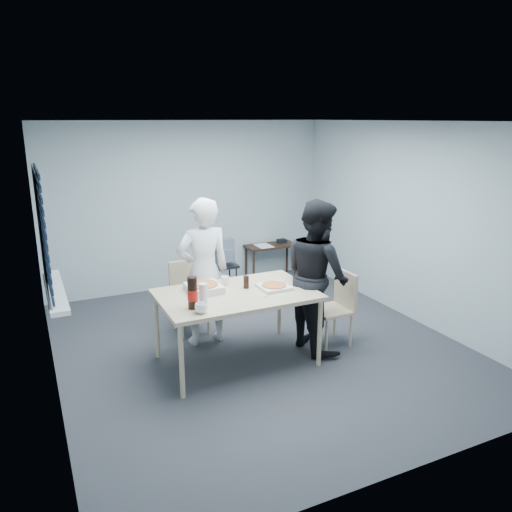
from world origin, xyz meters
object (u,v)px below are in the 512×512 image
stool (224,271)px  soda_bottle (193,293)px  mug_b (225,280)px  chair_right (338,303)px  mug_a (201,308)px  person_white (204,272)px  side_table (271,249)px  dining_table (237,298)px  person_black (317,275)px  backpack (224,252)px  chair_far (188,291)px

stool → soda_bottle: size_ratio=1.52×
mug_b → chair_right: bearing=-16.5°
stool → soda_bottle: (-1.25, -2.31, 0.59)m
mug_a → soda_bottle: bearing=103.7°
person_white → soda_bottle: 0.98m
side_table → stool: size_ratio=1.75×
dining_table → chair_right: 1.30m
side_table → soda_bottle: 3.64m
dining_table → person_black: size_ratio=0.94×
side_table → backpack: (-1.04, -0.49, 0.19)m
stool → mug_a: mug_a is taller
person_black → stool: size_ratio=3.57×
chair_right → soda_bottle: 1.91m
mug_b → stool: bearing=68.8°
dining_table → chair_far: bearing=100.7°
chair_far → mug_a: mug_a is taller
side_table → mug_a: bearing=-127.4°
person_black → mug_b: (-0.99, 0.35, -0.03)m
chair_far → backpack: same height
dining_table → person_black: 1.00m
mug_a → mug_b: bearing=52.8°
dining_table → person_white: bearing=102.9°
person_black → mug_b: bearing=70.6°
dining_table → soda_bottle: (-0.57, -0.24, 0.22)m
chair_far → side_table: chair_far is taller
person_white → stool: (0.82, 1.43, -0.50)m
person_black → soda_bottle: bearing=97.4°
chair_right → stool: 2.22m
chair_far → dining_table: bearing=-79.3°
person_white → person_black: size_ratio=1.00×
chair_far → mug_a: size_ratio=7.24×
person_black → mug_a: (-1.52, -0.35, -0.02)m
stool → mug_a: (-1.21, -2.45, 0.48)m
chair_far → soda_bottle: bearing=-105.3°
dining_table → stool: 2.21m
dining_table → backpack: bearing=71.8°
dining_table → soda_bottle: 0.65m
person_black → side_table: person_black is taller
side_table → mug_a: mug_a is taller
chair_right → person_black: bearing=174.2°
side_table → stool: bearing=-155.1°
side_table → chair_right: bearing=-99.5°
stool → soda_bottle: 2.69m
dining_table → stool: size_ratio=3.37×
person_white → stool: bearing=-119.9°
chair_far → mug_b: (0.20, -0.77, 0.35)m
chair_far → person_white: bearing=-82.5°
dining_table → soda_bottle: soda_bottle is taller
person_white → stool: 1.73m
chair_right → side_table: bearing=80.5°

